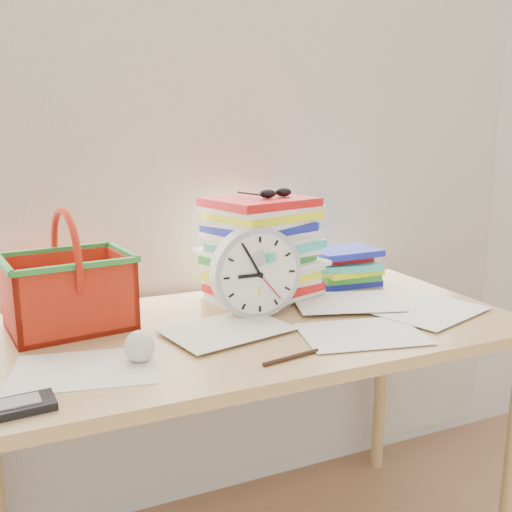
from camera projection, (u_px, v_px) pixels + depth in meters
name	position (u px, v px, depth m)	size (l,w,h in m)	color
curtain	(200.00, 111.00, 1.70)	(2.40, 0.01, 2.50)	beige
desk	(250.00, 351.00, 1.50)	(1.40, 0.70, 0.75)	tan
paper_stack	(263.00, 249.00, 1.66)	(0.32, 0.26, 0.30)	white
clock	(256.00, 272.00, 1.52)	(0.25, 0.25, 0.05)	#AEAFB2
sunglasses	(276.00, 192.00, 1.63)	(0.13, 0.11, 0.03)	black
book_stack	(341.00, 267.00, 1.85)	(0.24, 0.19, 0.12)	white
basket	(67.00, 270.00, 1.42)	(0.30, 0.23, 0.30)	red
crumpled_ball	(139.00, 346.00, 1.23)	(0.07, 0.07, 0.07)	white
pen	(291.00, 357.00, 1.25)	(0.01, 0.01, 0.15)	black
calculator	(10.00, 408.00, 1.01)	(0.15, 0.07, 0.02)	black
scattered_papers	(250.00, 322.00, 1.48)	(1.26, 0.42, 0.02)	white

